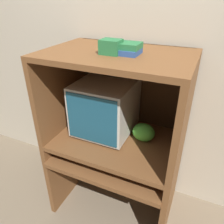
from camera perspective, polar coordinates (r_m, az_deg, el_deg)
name	(u,v)px	position (r m, az deg, el deg)	size (l,w,h in m)	color
wall_back	(136,57)	(1.86, 6.31, 14.01)	(6.00, 0.06, 2.60)	#B2A893
desk_base	(114,175)	(1.96, 0.51, -16.09)	(0.99, 0.70, 0.61)	brown
desk_monitor_shelf	(116,141)	(1.77, 1.14, -7.65)	(0.99, 0.67, 0.14)	brown
hutch_upper	(119,84)	(1.57, 1.84, 7.36)	(0.99, 0.67, 0.68)	brown
crt_monitor	(105,107)	(1.74, -1.75, 1.33)	(0.43, 0.47, 0.43)	beige
keyboard	(99,157)	(1.77, -3.33, -11.75)	(0.46, 0.15, 0.03)	beige
mouse	(134,167)	(1.70, 5.89, -13.98)	(0.06, 0.04, 0.03)	#28282B
snack_bag	(144,132)	(1.71, 8.24, -5.26)	(0.17, 0.13, 0.14)	green
book_stack	(125,48)	(1.42, 3.39, 16.34)	(0.20, 0.15, 0.07)	navy
storage_box	(111,47)	(1.41, -0.27, 16.67)	(0.13, 0.11, 0.09)	#236638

